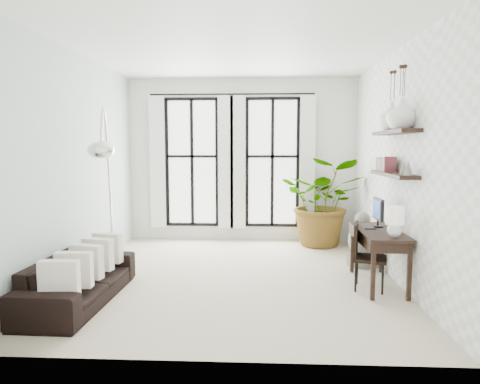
# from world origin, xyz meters

# --- Properties ---
(floor) EXTENTS (5.00, 5.00, 0.00)m
(floor) POSITION_xyz_m (0.00, 0.00, 0.00)
(floor) COLOR beige
(floor) RESTS_ON ground
(ceiling) EXTENTS (5.00, 5.00, 0.00)m
(ceiling) POSITION_xyz_m (0.00, 0.00, 3.20)
(ceiling) COLOR white
(ceiling) RESTS_ON wall_back
(wall_left) EXTENTS (0.00, 5.00, 5.00)m
(wall_left) POSITION_xyz_m (-2.25, 0.00, 1.60)
(wall_left) COLOR #B1C6BD
(wall_left) RESTS_ON floor
(wall_right) EXTENTS (0.00, 5.00, 5.00)m
(wall_right) POSITION_xyz_m (2.25, 0.00, 1.60)
(wall_right) COLOR white
(wall_right) RESTS_ON floor
(wall_back) EXTENTS (4.50, 0.00, 4.50)m
(wall_back) POSITION_xyz_m (0.00, 2.50, 1.60)
(wall_back) COLOR white
(wall_back) RESTS_ON floor
(windows) EXTENTS (3.26, 0.13, 2.65)m
(windows) POSITION_xyz_m (-0.20, 2.43, 1.56)
(windows) COLOR white
(windows) RESTS_ON wall_back
(wall_shelves) EXTENTS (0.25, 1.30, 0.60)m
(wall_shelves) POSITION_xyz_m (2.11, -0.30, 1.73)
(wall_shelves) COLOR black
(wall_shelves) RESTS_ON wall_right
(sofa) EXTENTS (0.80, 1.94, 0.56)m
(sofa) POSITION_xyz_m (-1.80, -1.14, 0.28)
(sofa) COLOR black
(sofa) RESTS_ON floor
(throw_pillows) EXTENTS (0.40, 1.52, 0.40)m
(throw_pillows) POSITION_xyz_m (-1.70, -1.14, 0.50)
(throw_pillows) COLOR silver
(throw_pillows) RESTS_ON sofa
(plant) EXTENTS (1.77, 1.63, 1.67)m
(plant) POSITION_xyz_m (1.56, 2.01, 0.83)
(plant) COLOR #2D7228
(plant) RESTS_ON floor
(desk) EXTENTS (0.54, 1.28, 1.15)m
(desk) POSITION_xyz_m (1.95, -0.39, 0.71)
(desk) COLOR black
(desk) RESTS_ON floor
(desk_chair) EXTENTS (0.51, 0.51, 0.87)m
(desk_chair) POSITION_xyz_m (1.72, -0.48, 0.50)
(desk_chair) COLOR black
(desk_chair) RESTS_ON floor
(arc_lamp) EXTENTS (0.74, 1.71, 2.37)m
(arc_lamp) POSITION_xyz_m (-1.70, -0.41, 1.83)
(arc_lamp) COLOR silver
(arc_lamp) RESTS_ON floor
(buddha) EXTENTS (0.48, 0.48, 0.86)m
(buddha) POSITION_xyz_m (1.96, 0.65, 0.36)
(buddha) COLOR gray
(buddha) RESTS_ON floor
(vase_a) EXTENTS (0.37, 0.37, 0.38)m
(vase_a) POSITION_xyz_m (2.11, -0.58, 2.27)
(vase_a) COLOR white
(vase_a) RESTS_ON shelf_upper
(vase_b) EXTENTS (0.37, 0.37, 0.38)m
(vase_b) POSITION_xyz_m (2.11, -0.18, 2.27)
(vase_b) COLOR white
(vase_b) RESTS_ON shelf_upper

